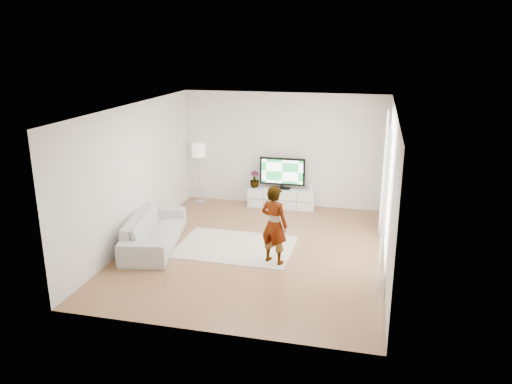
% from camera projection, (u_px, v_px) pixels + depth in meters
% --- Properties ---
extents(floor, '(6.00, 6.00, 0.00)m').
position_uv_depth(floor, '(255.00, 250.00, 9.90)').
color(floor, '#A36D49').
rests_on(floor, ground).
extents(ceiling, '(6.00, 6.00, 0.00)m').
position_uv_depth(ceiling, '(255.00, 108.00, 9.09)').
color(ceiling, white).
rests_on(ceiling, wall_back).
extents(wall_left, '(0.02, 6.00, 2.80)m').
position_uv_depth(wall_left, '(134.00, 174.00, 10.05)').
color(wall_left, silver).
rests_on(wall_left, floor).
extents(wall_right, '(0.02, 6.00, 2.80)m').
position_uv_depth(wall_right, '(390.00, 191.00, 8.94)').
color(wall_right, silver).
rests_on(wall_right, floor).
extents(wall_back, '(5.00, 0.02, 2.80)m').
position_uv_depth(wall_back, '(283.00, 150.00, 12.29)').
color(wall_back, silver).
rests_on(wall_back, floor).
extents(wall_front, '(5.00, 0.02, 2.80)m').
position_uv_depth(wall_front, '(203.00, 241.00, 6.70)').
color(wall_front, silver).
rests_on(wall_front, floor).
extents(window, '(0.01, 2.60, 2.50)m').
position_uv_depth(window, '(389.00, 183.00, 9.21)').
color(window, white).
rests_on(window, wall_right).
extents(curtain_near, '(0.04, 0.70, 2.60)m').
position_uv_depth(curtain_near, '(385.00, 210.00, 8.05)').
color(curtain_near, white).
rests_on(curtain_near, floor).
extents(curtain_far, '(0.04, 0.70, 2.60)m').
position_uv_depth(curtain_far, '(384.00, 171.00, 10.47)').
color(curtain_far, white).
rests_on(curtain_far, floor).
extents(media_console, '(1.65, 0.47, 0.46)m').
position_uv_depth(media_console, '(282.00, 198.00, 12.40)').
color(media_console, white).
rests_on(media_console, floor).
extents(television, '(1.12, 0.22, 0.78)m').
position_uv_depth(television, '(282.00, 172.00, 12.24)').
color(television, black).
rests_on(television, media_console).
extents(game_console, '(0.07, 0.15, 0.20)m').
position_uv_depth(game_console, '(311.00, 187.00, 12.15)').
color(game_console, white).
rests_on(game_console, media_console).
extents(potted_plant, '(0.28, 0.28, 0.41)m').
position_uv_depth(potted_plant, '(254.00, 179.00, 12.43)').
color(potted_plant, '#3F7238').
rests_on(potted_plant, media_console).
extents(rug, '(2.31, 1.68, 0.01)m').
position_uv_depth(rug, '(235.00, 247.00, 10.03)').
color(rug, beige).
rests_on(rug, floor).
extents(player, '(0.64, 0.53, 1.49)m').
position_uv_depth(player, '(274.00, 225.00, 9.11)').
color(player, '#334772').
rests_on(player, rug).
extents(sofa, '(1.31, 2.41, 0.67)m').
position_uv_depth(sofa, '(154.00, 230.00, 9.99)').
color(sofa, beige).
rests_on(sofa, floor).
extents(floor_lamp, '(0.34, 0.34, 1.52)m').
position_uv_depth(floor_lamp, '(199.00, 153.00, 12.51)').
color(floor_lamp, silver).
rests_on(floor_lamp, floor).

